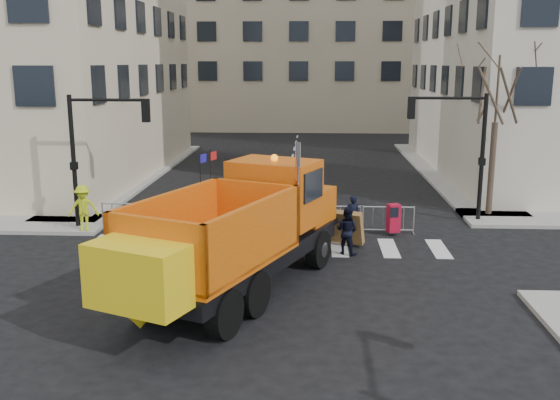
# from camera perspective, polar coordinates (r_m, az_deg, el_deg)

# --- Properties ---
(ground) EXTENTS (120.00, 120.00, 0.00)m
(ground) POSITION_cam_1_polar(r_m,az_deg,el_deg) (17.84, -2.03, -9.34)
(ground) COLOR black
(ground) RESTS_ON ground
(sidewalk_back) EXTENTS (64.00, 5.00, 0.15)m
(sidewalk_back) POSITION_cam_1_polar(r_m,az_deg,el_deg) (25.88, -0.35, -2.18)
(sidewalk_back) COLOR gray
(sidewalk_back) RESTS_ON ground
(building_far) EXTENTS (30.00, 18.00, 24.00)m
(building_far) POSITION_cam_1_polar(r_m,az_deg,el_deg) (68.72, 1.95, 16.98)
(building_far) COLOR tan
(building_far) RESTS_ON ground
(traffic_light_left) EXTENTS (0.18, 0.18, 5.40)m
(traffic_light_left) POSITION_cam_1_polar(r_m,az_deg,el_deg) (26.11, -18.33, 3.20)
(traffic_light_left) COLOR black
(traffic_light_left) RESTS_ON ground
(traffic_light_right) EXTENTS (0.18, 0.18, 5.40)m
(traffic_light_right) POSITION_cam_1_polar(r_m,az_deg,el_deg) (27.19, 17.99, 3.57)
(traffic_light_right) COLOR black
(traffic_light_right) RESTS_ON ground
(crowd_barriers) EXTENTS (12.60, 0.60, 1.10)m
(crowd_barriers) POSITION_cam_1_polar(r_m,az_deg,el_deg) (24.95, -2.20, -1.62)
(crowd_barriers) COLOR #9EA0A5
(crowd_barriers) RESTS_ON ground
(street_tree) EXTENTS (3.00, 3.00, 7.50)m
(street_tree) POSITION_cam_1_polar(r_m,az_deg,el_deg) (28.21, 19.01, 5.96)
(street_tree) COLOR #382B21
(street_tree) RESTS_ON ground
(plow_truck) EXTENTS (7.10, 11.48, 4.35)m
(plow_truck) POSITION_cam_1_polar(r_m,az_deg,el_deg) (17.91, -3.99, -2.75)
(plow_truck) COLOR black
(plow_truck) RESTS_ON ground
(cop_a) EXTENTS (0.67, 0.52, 1.63)m
(cop_a) POSITION_cam_1_polar(r_m,az_deg,el_deg) (24.25, 6.64, -1.46)
(cop_a) COLOR black
(cop_a) RESTS_ON ground
(cop_b) EXTENTS (1.03, 0.96, 1.70)m
(cop_b) POSITION_cam_1_polar(r_m,az_deg,el_deg) (22.01, 6.14, -2.81)
(cop_b) COLOR black
(cop_b) RESTS_ON ground
(cop_c) EXTENTS (0.65, 1.03, 1.64)m
(cop_c) POSITION_cam_1_polar(r_m,az_deg,el_deg) (24.16, 2.72, -1.44)
(cop_c) COLOR black
(cop_c) RESTS_ON ground
(worker) EXTENTS (1.28, 0.90, 1.81)m
(worker) POSITION_cam_1_polar(r_m,az_deg,el_deg) (25.59, -17.55, -0.69)
(worker) COLOR #BAD018
(worker) RESTS_ON sidewalk_back
(newspaper_box) EXTENTS (0.55, 0.52, 1.10)m
(newspaper_box) POSITION_cam_1_polar(r_m,az_deg,el_deg) (24.65, 10.33, -1.63)
(newspaper_box) COLOR #A70C26
(newspaper_box) RESTS_ON sidewalk_back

